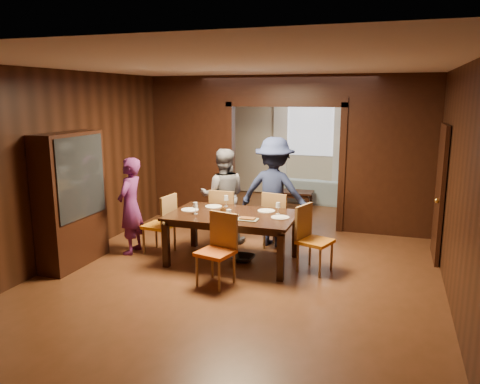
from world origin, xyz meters
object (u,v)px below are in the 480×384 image
(dining_table, at_px, (233,238))
(chair_right, at_px, (315,239))
(person_navy, at_px, (274,192))
(sofa, at_px, (314,190))
(chair_far_r, at_px, (279,220))
(hutch, at_px, (71,200))
(chair_near, at_px, (215,250))
(person_purple, at_px, (130,206))
(chair_left, at_px, (159,224))
(chair_far_l, at_px, (226,216))
(person_grey, at_px, (223,196))
(coffee_table, at_px, (295,200))

(dining_table, height_order, chair_right, chair_right)
(person_navy, distance_m, sofa, 3.55)
(person_navy, xyz_separation_m, chair_far_r, (0.12, -0.14, -0.44))
(sofa, distance_m, chair_far_r, 3.63)
(sofa, xyz_separation_m, hutch, (-2.76, -5.35, 0.71))
(chair_near, bearing_deg, person_purple, 169.03)
(dining_table, bearing_deg, chair_left, 178.28)
(chair_left, xyz_separation_m, chair_far_l, (0.87, 0.78, 0.00))
(person_grey, distance_m, dining_table, 1.12)
(sofa, height_order, chair_far_l, chair_far_l)
(person_grey, height_order, person_navy, person_navy)
(coffee_table, relative_size, chair_near, 0.82)
(coffee_table, distance_m, chair_near, 4.64)
(person_purple, bearing_deg, chair_far_r, 109.32)
(person_purple, distance_m, person_navy, 2.38)
(chair_left, bearing_deg, coffee_table, 163.79)
(chair_right, height_order, chair_far_l, same)
(person_navy, height_order, dining_table, person_navy)
(dining_table, relative_size, chair_far_r, 1.97)
(person_purple, relative_size, chair_right, 1.61)
(chair_far_l, bearing_deg, person_grey, -47.92)
(person_grey, relative_size, chair_far_r, 1.69)
(person_navy, height_order, chair_right, person_navy)
(person_grey, height_order, sofa, person_grey)
(person_grey, height_order, coffee_table, person_grey)
(person_purple, relative_size, chair_far_l, 1.61)
(person_purple, distance_m, hutch, 0.94)
(chair_far_r, relative_size, chair_near, 1.00)
(person_navy, height_order, coffee_table, person_navy)
(person_navy, xyz_separation_m, hutch, (-2.64, -1.86, 0.08))
(chair_right, bearing_deg, chair_left, 108.43)
(chair_far_l, height_order, chair_far_r, same)
(sofa, relative_size, hutch, 1.00)
(hutch, bearing_deg, chair_near, -1.94)
(sofa, distance_m, chair_left, 4.83)
(hutch, bearing_deg, person_purple, 53.06)
(chair_right, distance_m, chair_far_r, 1.17)
(person_grey, distance_m, hutch, 2.49)
(person_navy, bearing_deg, person_purple, 32.95)
(chair_right, bearing_deg, hutch, 122.63)
(chair_left, xyz_separation_m, chair_right, (2.54, -0.04, 0.00))
(dining_table, relative_size, chair_far_l, 1.97)
(hutch, bearing_deg, chair_far_r, 31.89)
(chair_right, bearing_deg, person_purple, 111.22)
(chair_left, bearing_deg, chair_near, 60.63)
(person_grey, relative_size, person_navy, 0.89)
(dining_table, xyz_separation_m, chair_far_l, (-0.41, 0.82, 0.10))
(person_purple, height_order, person_grey, person_grey)
(chair_right, height_order, chair_far_r, same)
(person_purple, distance_m, chair_far_l, 1.61)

